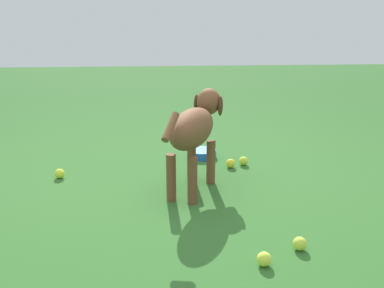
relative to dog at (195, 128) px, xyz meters
The scene contains 8 objects.
ground 0.42m from the dog, ahead, with size 14.00×14.00×0.00m, color #2D6026.
dog is the anchor object (origin of this frame).
tennis_ball_0 1.03m from the dog, 103.98° to the left, with size 0.07×0.07×0.07m, color #D1E242.
tennis_ball_1 0.99m from the dog, 118.12° to the left, with size 0.07×0.07×0.07m, color #C1DE3F.
tennis_ball_2 0.69m from the dog, 133.43° to the right, with size 0.07×0.07×0.07m, color #C2DB38.
tennis_ball_3 0.60m from the dog, 128.25° to the right, with size 0.07×0.07×0.07m, color yellow.
tennis_ball_4 1.01m from the dog, 15.56° to the right, with size 0.07×0.07×0.07m, color #D1E536.
water_bowl 0.75m from the dog, 99.98° to the right, with size 0.22×0.22×0.06m, color blue.
Camera 1 is at (0.09, 2.63, 1.08)m, focal length 41.10 mm.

